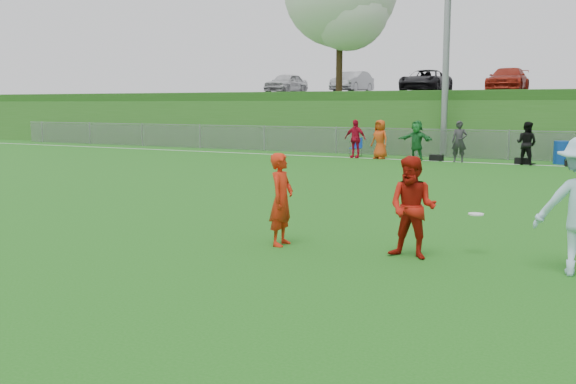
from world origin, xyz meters
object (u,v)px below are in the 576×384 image
Objects in this scene: player_red_center at (413,208)px; recycling_bin at (562,153)px; player_red_left at (281,199)px; frisbee at (476,214)px.

player_red_center is 1.73× the size of recycling_bin.
player_red_left is at bearing -173.56° from player_red_center.
player_red_left is 3.16m from frisbee.
player_red_left is 2.23m from player_red_center.
player_red_left reaches higher than frisbee.
frisbee is at bearing 40.97° from player_red_center.
recycling_bin is (0.71, 18.11, -0.34)m from player_red_center.
player_red_center is 6.58× the size of frisbee.
player_red_left reaches higher than recycling_bin.
player_red_center reaches higher than player_red_left.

